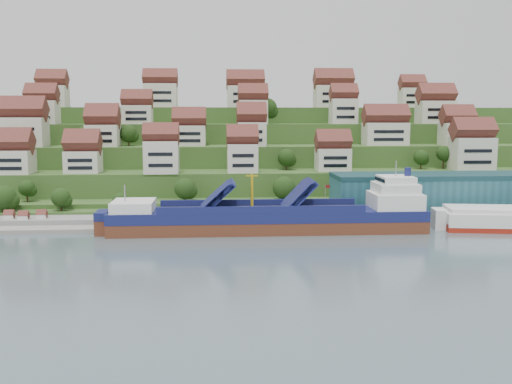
{
  "coord_description": "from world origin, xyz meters",
  "views": [
    {
      "loc": [
        -10.33,
        -133.74,
        27.74
      ],
      "look_at": [
        0.41,
        14.0,
        8.0
      ],
      "focal_mm": 40.0,
      "sensor_mm": 36.0,
      "label": 1
    }
  ],
  "objects": [
    {
      "name": "cargo_ship",
      "position": [
        4.55,
        1.26,
        3.22
      ],
      "size": [
        75.94,
        12.23,
        16.8
      ],
      "rotation": [
        0.0,
        0.0,
        -0.01
      ],
      "color": "brown",
      "rests_on": "ground"
    },
    {
      "name": "warehouse",
      "position": [
        52.0,
        17.0,
        7.2
      ],
      "size": [
        60.0,
        15.0,
        10.0
      ],
      "primitive_type": "cube",
      "color": "#27606C",
      "rests_on": "quay"
    },
    {
      "name": "pebble_beach",
      "position": [
        -58.0,
        12.0,
        0.5
      ],
      "size": [
        45.0,
        20.0,
        1.0
      ],
      "primitive_type": "cube",
      "color": "gray",
      "rests_on": "ground"
    },
    {
      "name": "quay",
      "position": [
        20.0,
        15.0,
        1.1
      ],
      "size": [
        180.0,
        14.0,
        2.2
      ],
      "primitive_type": "cube",
      "color": "gray",
      "rests_on": "ground"
    },
    {
      "name": "hillside",
      "position": [
        0.0,
        103.55,
        10.66
      ],
      "size": [
        260.0,
        128.0,
        31.0
      ],
      "color": "#2D4C1E",
      "rests_on": "ground"
    },
    {
      "name": "ground",
      "position": [
        0.0,
        0.0,
        0.0
      ],
      "size": [
        300.0,
        300.0,
        0.0
      ],
      "primitive_type": "plane",
      "color": "slate",
      "rests_on": "ground"
    },
    {
      "name": "hillside_village",
      "position": [
        -1.43,
        62.16,
        25.04
      ],
      "size": [
        155.68,
        64.0,
        28.96
      ],
      "color": "silver",
      "rests_on": "ground"
    },
    {
      "name": "hillside_trees",
      "position": [
        -11.37,
        44.83,
        16.39
      ],
      "size": [
        133.93,
        62.59,
        31.05
      ],
      "color": "#234216",
      "rests_on": "ground"
    },
    {
      "name": "second_ship",
      "position": [
        62.0,
        -0.56,
        2.67
      ],
      "size": [
        31.96,
        16.03,
        8.86
      ],
      "rotation": [
        0.0,
        0.0,
        -0.16
      ],
      "color": "maroon",
      "rests_on": "ground"
    },
    {
      "name": "beach_huts",
      "position": [
        -60.0,
        10.75,
        2.1
      ],
      "size": [
        14.4,
        3.7,
        2.2
      ],
      "color": "white",
      "rests_on": "pebble_beach"
    },
    {
      "name": "flagpole",
      "position": [
        18.11,
        10.0,
        6.88
      ],
      "size": [
        1.28,
        0.16,
        8.0
      ],
      "color": "gray",
      "rests_on": "quay"
    }
  ]
}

